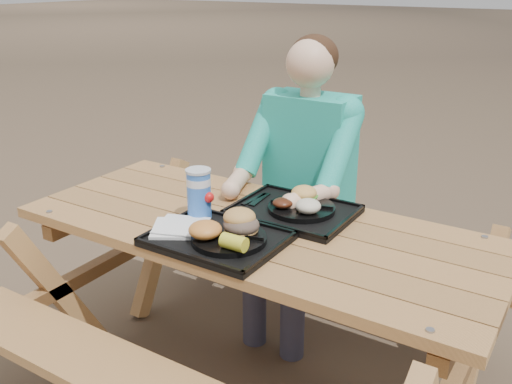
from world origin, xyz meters
The scene contains 17 objects.
picnic_table centered at (0.00, 0.00, 0.38)m, with size 1.80×1.49×0.75m, color #999999, non-canonical shape.
tray_near centered at (-0.03, -0.20, 0.76)m, with size 0.45×0.35×0.02m, color black.
tray_far centered at (0.07, 0.16, 0.76)m, with size 0.45×0.35×0.02m, color black.
plate_near centered at (0.02, -0.21, 0.78)m, with size 0.26×0.26×0.02m, color black.
plate_far centered at (0.10, 0.17, 0.78)m, with size 0.26×0.26×0.02m, color black.
napkin_stack centered at (-0.19, -0.23, 0.78)m, with size 0.17×0.17×0.02m, color silver.
soda_cup centered at (-0.19, -0.09, 0.86)m, with size 0.09×0.09×0.18m, color blue.
condiment_bbq centered at (-0.04, -0.07, 0.78)m, with size 0.04×0.04×0.03m, color black.
condiment_mustard centered at (0.01, -0.08, 0.79)m, with size 0.05×0.05×0.03m, color gold.
sandwich centered at (0.04, -0.15, 0.85)m, with size 0.12×0.12×0.12m, color #BE8643, non-canonical shape.
mac_cheese centered at (-0.04, -0.26, 0.82)m, with size 0.11×0.11×0.06m, color orange.
corn_cob centered at (0.09, -0.28, 0.82)m, with size 0.09×0.09×0.05m, color yellow, non-canonical shape.
cutlery_far centered at (-0.09, 0.17, 0.77)m, with size 0.03×0.15×0.01m, color black.
burger centered at (0.09, 0.22, 0.84)m, with size 0.10×0.10×0.09m, color #DDA04E, non-canonical shape.
baked_beans centered at (0.05, 0.11, 0.81)m, with size 0.08×0.08×0.04m, color #441C0D.
potato_salad centered at (0.15, 0.12, 0.82)m, with size 0.10×0.10×0.05m, color beige.
diner centered at (-0.08, 0.57, 0.64)m, with size 0.48×0.84×1.28m, color #1CB7C4, non-canonical shape.
Camera 1 is at (1.04, -1.65, 1.63)m, focal length 40.00 mm.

